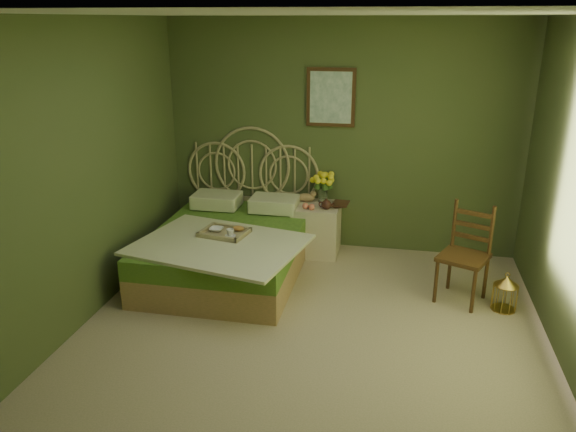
% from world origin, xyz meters
% --- Properties ---
extents(floor, '(4.50, 4.50, 0.00)m').
position_xyz_m(floor, '(0.00, 0.00, 0.00)').
color(floor, '#C2A88C').
rests_on(floor, ground).
extents(ceiling, '(4.50, 4.50, 0.00)m').
position_xyz_m(ceiling, '(0.00, 0.00, 2.60)').
color(ceiling, silver).
rests_on(ceiling, wall_back).
extents(wall_back, '(4.00, 0.00, 4.00)m').
position_xyz_m(wall_back, '(0.00, 2.25, 1.30)').
color(wall_back, '#4C582E').
rests_on(wall_back, floor).
extents(wall_left, '(0.00, 4.50, 4.50)m').
position_xyz_m(wall_left, '(-2.00, 0.00, 1.30)').
color(wall_left, '#4C582E').
rests_on(wall_left, floor).
extents(wall_art, '(0.54, 0.04, 0.64)m').
position_xyz_m(wall_art, '(-0.13, 2.22, 1.75)').
color(wall_art, '#31200D').
rests_on(wall_art, wall_back).
extents(bed, '(1.76, 2.22, 1.38)m').
position_xyz_m(bed, '(-1.05, 1.29, 0.30)').
color(bed, tan).
rests_on(bed, floor).
extents(nightstand, '(0.52, 0.52, 1.00)m').
position_xyz_m(nightstand, '(-0.22, 1.99, 0.36)').
color(nightstand, beige).
rests_on(nightstand, floor).
extents(chair, '(0.55, 0.55, 0.94)m').
position_xyz_m(chair, '(1.31, 1.16, 0.52)').
color(chair, '#31200D').
rests_on(chair, floor).
extents(birdcage, '(0.22, 0.22, 0.34)m').
position_xyz_m(birdcage, '(1.70, 0.97, 0.16)').
color(birdcage, gold).
rests_on(birdcage, floor).
extents(book_lower, '(0.19, 0.23, 0.02)m').
position_xyz_m(book_lower, '(-0.05, 2.00, 0.58)').
color(book_lower, '#381E0F').
rests_on(book_lower, nightstand).
extents(book_upper, '(0.20, 0.26, 0.02)m').
position_xyz_m(book_upper, '(-0.05, 2.00, 0.60)').
color(book_upper, '#472819').
rests_on(book_upper, nightstand).
extents(cereal_bowl, '(0.15, 0.15, 0.03)m').
position_xyz_m(cereal_bowl, '(-1.12, 1.07, 0.55)').
color(cereal_bowl, white).
rests_on(cereal_bowl, bed).
extents(coffee_cup, '(0.09, 0.09, 0.07)m').
position_xyz_m(coffee_cup, '(-0.94, 0.96, 0.57)').
color(coffee_cup, white).
rests_on(coffee_cup, bed).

